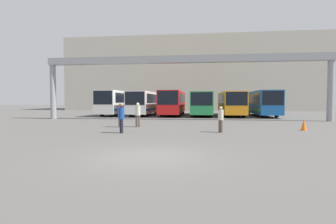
{
  "coord_description": "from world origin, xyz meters",
  "views": [
    {
      "loc": [
        1.71,
        -8.83,
        1.93
      ],
      "look_at": [
        -1.83,
        20.04,
        0.67
      ],
      "focal_mm": 28.0,
      "sensor_mm": 36.0,
      "label": 1
    }
  ],
  "objects_px": {
    "bus_slot_4": "(231,102)",
    "bus_slot_2": "(173,102)",
    "traffic_cone": "(304,125)",
    "bus_slot_5": "(261,102)",
    "pedestrian_near_right": "(138,114)",
    "pedestrian_far_center": "(221,119)",
    "bus_slot_3": "(201,102)",
    "bus_slot_0": "(118,101)",
    "bus_slot_1": "(144,102)",
    "pedestrian_near_center": "(120,115)",
    "pedestrian_mid_right": "(121,117)"
  },
  "relations": [
    {
      "from": "bus_slot_4",
      "to": "bus_slot_2",
      "type": "bearing_deg",
      "value": 173.87
    },
    {
      "from": "traffic_cone",
      "to": "bus_slot_5",
      "type": "bearing_deg",
      "value": 86.63
    },
    {
      "from": "pedestrian_near_right",
      "to": "pedestrian_far_center",
      "type": "bearing_deg",
      "value": -65.29
    },
    {
      "from": "bus_slot_2",
      "to": "bus_slot_3",
      "type": "height_order",
      "value": "bus_slot_2"
    },
    {
      "from": "bus_slot_0",
      "to": "bus_slot_2",
      "type": "relative_size",
      "value": 0.91
    },
    {
      "from": "bus_slot_1",
      "to": "pedestrian_near_center",
      "type": "height_order",
      "value": "bus_slot_1"
    },
    {
      "from": "bus_slot_2",
      "to": "bus_slot_5",
      "type": "height_order",
      "value": "bus_slot_2"
    },
    {
      "from": "bus_slot_0",
      "to": "pedestrian_near_center",
      "type": "bearing_deg",
      "value": -71.72
    },
    {
      "from": "pedestrian_near_right",
      "to": "bus_slot_5",
      "type": "bearing_deg",
      "value": 10.63
    },
    {
      "from": "bus_slot_1",
      "to": "pedestrian_mid_right",
      "type": "relative_size",
      "value": 5.87
    },
    {
      "from": "bus_slot_0",
      "to": "bus_slot_3",
      "type": "xyz_separation_m",
      "value": [
        11.25,
        -0.21,
        -0.12
      ]
    },
    {
      "from": "bus_slot_0",
      "to": "pedestrian_mid_right",
      "type": "distance_m",
      "value": 20.48
    },
    {
      "from": "bus_slot_4",
      "to": "traffic_cone",
      "type": "xyz_separation_m",
      "value": [
        2.79,
        -16.37,
        -1.37
      ]
    },
    {
      "from": "pedestrian_mid_right",
      "to": "pedestrian_far_center",
      "type": "relative_size",
      "value": 1.1
    },
    {
      "from": "pedestrian_mid_right",
      "to": "pedestrian_near_center",
      "type": "xyz_separation_m",
      "value": [
        -1.13,
        3.39,
        -0.01
      ]
    },
    {
      "from": "bus_slot_0",
      "to": "bus_slot_3",
      "type": "bearing_deg",
      "value": -1.09
    },
    {
      "from": "pedestrian_near_right",
      "to": "bus_slot_3",
      "type": "bearing_deg",
      "value": 32.21
    },
    {
      "from": "bus_slot_3",
      "to": "bus_slot_5",
      "type": "height_order",
      "value": "bus_slot_5"
    },
    {
      "from": "bus_slot_5",
      "to": "pedestrian_mid_right",
      "type": "bearing_deg",
      "value": -122.89
    },
    {
      "from": "bus_slot_3",
      "to": "bus_slot_4",
      "type": "xyz_separation_m",
      "value": [
        3.75,
        -0.05,
        0.01
      ]
    },
    {
      "from": "bus_slot_2",
      "to": "bus_slot_5",
      "type": "xyz_separation_m",
      "value": [
        11.25,
        -0.92,
        -0.03
      ]
    },
    {
      "from": "pedestrian_mid_right",
      "to": "traffic_cone",
      "type": "bearing_deg",
      "value": 92.87
    },
    {
      "from": "bus_slot_4",
      "to": "pedestrian_near_center",
      "type": "height_order",
      "value": "bus_slot_4"
    },
    {
      "from": "bus_slot_1",
      "to": "pedestrian_far_center",
      "type": "distance_m",
      "value": 19.84
    },
    {
      "from": "bus_slot_2",
      "to": "traffic_cone",
      "type": "height_order",
      "value": "bus_slot_2"
    },
    {
      "from": "pedestrian_near_center",
      "to": "bus_slot_2",
      "type": "bearing_deg",
      "value": 2.39
    },
    {
      "from": "bus_slot_0",
      "to": "bus_slot_5",
      "type": "distance_m",
      "value": 18.75
    },
    {
      "from": "bus_slot_5",
      "to": "pedestrian_far_center",
      "type": "relative_size",
      "value": 6.67
    },
    {
      "from": "bus_slot_5",
      "to": "pedestrian_mid_right",
      "type": "relative_size",
      "value": 6.04
    },
    {
      "from": "bus_slot_0",
      "to": "bus_slot_5",
      "type": "relative_size",
      "value": 1.07
    },
    {
      "from": "bus_slot_0",
      "to": "pedestrian_far_center",
      "type": "relative_size",
      "value": 7.14
    },
    {
      "from": "bus_slot_4",
      "to": "pedestrian_near_center",
      "type": "relative_size",
      "value": 6.25
    },
    {
      "from": "bus_slot_5",
      "to": "pedestrian_near_center",
      "type": "xyz_separation_m",
      "value": [
        -13.45,
        -15.66,
        -0.86
      ]
    },
    {
      "from": "pedestrian_far_center",
      "to": "pedestrian_near_right",
      "type": "bearing_deg",
      "value": 34.83
    },
    {
      "from": "bus_slot_2",
      "to": "pedestrian_near_center",
      "type": "height_order",
      "value": "bus_slot_2"
    },
    {
      "from": "bus_slot_0",
      "to": "pedestrian_near_right",
      "type": "bearing_deg",
      "value": -67.45
    },
    {
      "from": "pedestrian_near_center",
      "to": "pedestrian_mid_right",
      "type": "bearing_deg",
      "value": -151.63
    },
    {
      "from": "bus_slot_2",
      "to": "pedestrian_far_center",
      "type": "height_order",
      "value": "bus_slot_2"
    },
    {
      "from": "bus_slot_3",
      "to": "bus_slot_0",
      "type": "bearing_deg",
      "value": 178.91
    },
    {
      "from": "bus_slot_2",
      "to": "pedestrian_far_center",
      "type": "distance_m",
      "value": 19.56
    },
    {
      "from": "bus_slot_4",
      "to": "traffic_cone",
      "type": "height_order",
      "value": "bus_slot_4"
    },
    {
      "from": "bus_slot_5",
      "to": "pedestrian_near_right",
      "type": "xyz_separation_m",
      "value": [
        -12.19,
        -15.41,
        -0.83
      ]
    },
    {
      "from": "pedestrian_near_center",
      "to": "bus_slot_5",
      "type": "bearing_deg",
      "value": -30.71
    },
    {
      "from": "pedestrian_near_right",
      "to": "bus_slot_2",
      "type": "bearing_deg",
      "value": 45.68
    },
    {
      "from": "bus_slot_0",
      "to": "bus_slot_2",
      "type": "height_order",
      "value": "bus_slot_0"
    },
    {
      "from": "pedestrian_mid_right",
      "to": "traffic_cone",
      "type": "relative_size",
      "value": 2.45
    },
    {
      "from": "pedestrian_near_right",
      "to": "bus_slot_4",
      "type": "bearing_deg",
      "value": 20.44
    },
    {
      "from": "bus_slot_2",
      "to": "bus_slot_5",
      "type": "bearing_deg",
      "value": -4.67
    },
    {
      "from": "bus_slot_0",
      "to": "bus_slot_3",
      "type": "distance_m",
      "value": 11.25
    },
    {
      "from": "pedestrian_near_right",
      "to": "pedestrian_far_center",
      "type": "distance_m",
      "value": 6.34
    }
  ]
}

